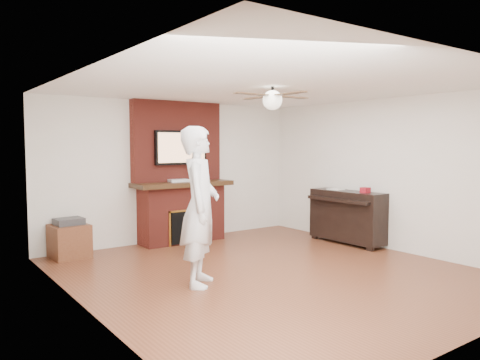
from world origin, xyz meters
TOP-DOWN VIEW (x-y plane):
  - room_shell at (0.00, 0.00)m, footprint 5.36×5.86m
  - fireplace at (0.00, 2.55)m, footprint 1.78×0.64m
  - tv at (0.00, 2.50)m, footprint 1.00×0.08m
  - ceiling_fan at (-0.00, 0.00)m, footprint 1.21×1.21m
  - person at (-1.07, 0.10)m, footprint 0.83×0.86m
  - side_table at (-1.97, 2.48)m, footprint 0.57×0.57m
  - piano at (2.27, 0.67)m, footprint 0.54×1.42m
  - cable_box at (-0.09, 2.45)m, footprint 0.35×0.22m
  - candle_green at (0.05, 2.32)m, footprint 0.07×0.07m
  - candle_cream at (0.02, 2.31)m, footprint 0.08×0.08m
  - candle_blue at (0.18, 2.29)m, footprint 0.06×0.06m

SIDE VIEW (x-z plane):
  - candle_blue at x=0.18m, z-range 0.00..0.08m
  - candle_cream at x=0.02m, z-range 0.00..0.10m
  - candle_green at x=0.05m, z-range 0.00..0.10m
  - side_table at x=-1.97m, z-range -0.02..0.59m
  - piano at x=2.27m, z-range -0.01..1.00m
  - person at x=-1.07m, z-range 0.00..1.96m
  - fireplace at x=0.00m, z-range -0.25..2.25m
  - cable_box at x=-0.09m, z-range 1.08..1.13m
  - room_shell at x=0.00m, z-range -0.18..2.68m
  - tv at x=0.00m, z-range 1.38..1.98m
  - ceiling_fan at x=0.00m, z-range 2.18..2.49m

